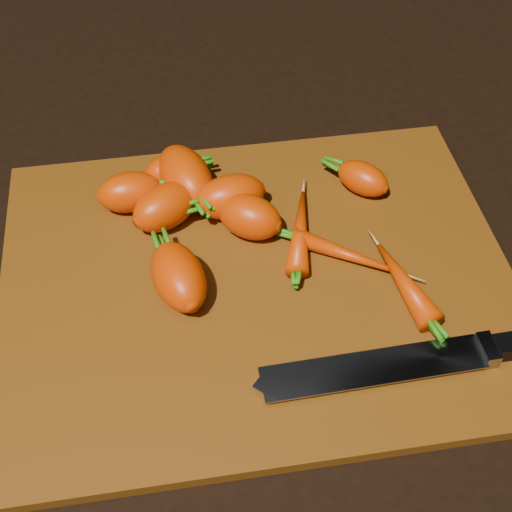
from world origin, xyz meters
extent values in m
cube|color=black|center=(0.00, 0.00, -0.01)|extent=(2.00, 2.00, 0.01)
cube|color=#6E390A|center=(0.00, 0.00, 0.01)|extent=(0.50, 0.40, 0.01)
ellipsoid|color=#CA3503|center=(-0.12, 0.12, 0.03)|extent=(0.07, 0.05, 0.04)
ellipsoid|color=#CA3503|center=(0.00, 0.06, 0.03)|extent=(0.08, 0.08, 0.05)
ellipsoid|color=#CA3503|center=(-0.06, 0.13, 0.04)|extent=(0.08, 0.10, 0.05)
ellipsoid|color=#CA3503|center=(-0.08, -0.01, 0.04)|extent=(0.07, 0.09, 0.05)
ellipsoid|color=#CA3503|center=(-0.01, 0.09, 0.04)|extent=(0.08, 0.06, 0.05)
ellipsoid|color=#CA3503|center=(-0.07, 0.15, 0.03)|extent=(0.06, 0.05, 0.04)
ellipsoid|color=#CA3503|center=(0.13, 0.10, 0.03)|extent=(0.07, 0.07, 0.04)
ellipsoid|color=#CA3503|center=(0.05, 0.04, 0.02)|extent=(0.05, 0.12, 0.02)
ellipsoid|color=#CA3503|center=(0.09, 0.01, 0.02)|extent=(0.10, 0.08, 0.02)
ellipsoid|color=#CA3503|center=(0.13, -0.04, 0.03)|extent=(0.05, 0.11, 0.03)
ellipsoid|color=#CA3503|center=(-0.08, 0.09, 0.04)|extent=(0.09, 0.08, 0.05)
cube|color=gray|center=(-0.02, -0.13, 0.02)|extent=(0.20, 0.04, 0.00)
cube|color=gray|center=(0.09, -0.13, 0.02)|extent=(0.01, 0.03, 0.01)
cube|color=black|center=(0.15, -0.12, 0.02)|extent=(0.11, 0.02, 0.02)
cylinder|color=#B2B2B7|center=(0.13, -0.12, 0.03)|extent=(0.01, 0.01, 0.00)
camera|label=1|loc=(-0.07, -0.45, 0.55)|focal=50.00mm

